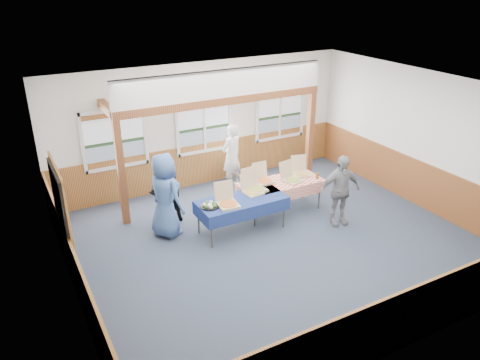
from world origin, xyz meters
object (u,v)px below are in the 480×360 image
Objects in this scene: woman_white at (232,156)px; person_grey at (340,190)px; woman_black at (165,190)px; man_blue at (165,195)px; table_right at (281,184)px; table_left at (242,201)px.

person_grey is at bearing 94.76° from woman_white.
woman_black is 0.49m from man_blue.
table_right is at bearing -116.67° from man_blue.
person_grey is (3.37, -1.82, -0.01)m from woman_black.
table_left and table_right have the same top height.
man_blue is (-2.34, -1.51, 0.07)m from woman_white.
man_blue is (-1.48, 0.62, 0.22)m from table_left.
woman_black is (-1.33, 1.08, 0.12)m from table_left.
woman_white reaches higher than person_grey.
person_grey is at bearing -44.00° from table_left.
person_grey is (1.18, -2.86, -0.04)m from woman_white.
table_right is (1.22, 0.36, 0.00)m from table_left.
woman_black reaches higher than person_grey.
person_grey reaches higher than table_left.
table_left is 1.23× the size of woman_white.
man_blue is (-0.15, -0.46, 0.10)m from woman_black.
person_grey reaches higher than table_right.
table_left is at bearing 117.01° from woman_black.
man_blue is at bearing 47.97° from woman_black.
woman_black is at bearing 162.87° from person_grey.
man_blue is at bearing 133.18° from table_left.
woman_black is 1.02× the size of person_grey.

